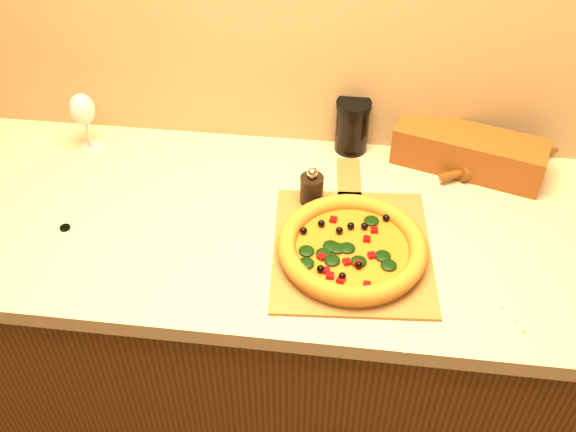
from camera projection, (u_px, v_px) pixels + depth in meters
The scene contains 10 objects.
cabinet at pixel (286, 343), 1.81m from camera, with size 2.80×0.65×0.86m, color #48280F.
countertop at pixel (286, 227), 1.51m from camera, with size 2.84×0.68×0.04m, color beige.
pizza_peel at pixel (352, 244), 1.43m from camera, with size 0.37×0.53×0.01m.
pizza at pixel (352, 247), 1.39m from camera, with size 0.32×0.32×0.05m.
bottle_cap at pixel (65, 228), 1.47m from camera, with size 0.02×0.02×0.01m, color black.
pepper_grinder at pixel (312, 189), 1.51m from camera, with size 0.06×0.06×0.11m.
rolling_pin at pixel (500, 163), 1.62m from camera, with size 0.31×0.18×0.05m.
bread_bag at pixel (468, 152), 1.61m from camera, with size 0.37×0.12×0.10m, color maroon.
wine_glass at pixel (83, 111), 1.63m from camera, with size 0.06×0.06×0.16m.
dark_jar at pixel (352, 126), 1.65m from camera, with size 0.09×0.09×0.14m.
Camera 1 is at (0.14, 0.34, 1.91)m, focal length 40.00 mm.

